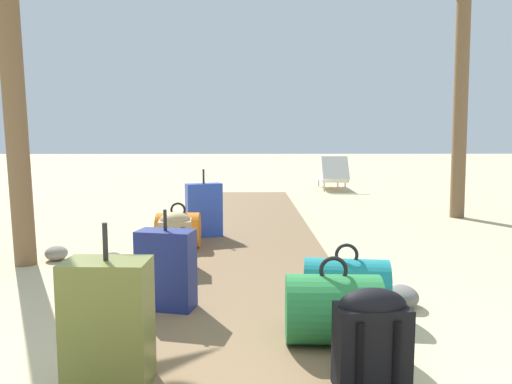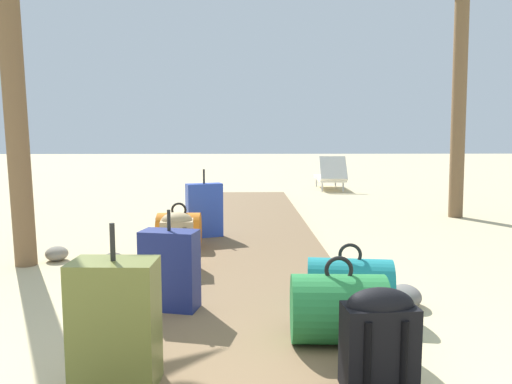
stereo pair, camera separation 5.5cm
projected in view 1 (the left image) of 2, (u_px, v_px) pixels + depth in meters
The scene contains 15 objects.
ground_plane at pixel (247, 261), 4.93m from camera, with size 60.00×60.00×0.00m, color #CCB789.
boardwalk at pixel (248, 238), 5.82m from camera, with size 1.60×9.03×0.08m, color brown.
duffel_bag_orange at pixel (178, 230), 5.15m from camera, with size 0.45×0.38×0.49m.
duffel_bag_green at pixel (333, 309), 2.77m from camera, with size 0.55×0.42×0.51m.
suitcase_navy at pixel (166, 270), 3.32m from camera, with size 0.42×0.28×0.69m.
backpack_black at pixel (372, 337), 2.25m from camera, with size 0.35×0.22×0.49m.
suitcase_olive at pixel (108, 323), 2.28m from camera, with size 0.40×0.25×0.79m.
suitcase_blue at pixel (204, 210), 5.71m from camera, with size 0.45×0.29×0.80m.
duffel_bag_teal at pixel (346, 282), 3.39m from camera, with size 0.63×0.41×0.44m.
backpack_tan at pixel (175, 239), 4.34m from camera, with size 0.31×0.28×0.51m.
lounge_chair at pixel (332, 176), 11.46m from camera, with size 0.65×1.54×0.80m.
rock_left_mid at pixel (113, 257), 4.91m from camera, with size 0.17×0.19×0.09m, color #5B5651.
rock_left_near at pixel (165, 219), 7.02m from camera, with size 0.27×0.26×0.15m, color gray.
rock_right_mid at pixel (403, 296), 3.61m from camera, with size 0.30×0.22×0.15m, color slate.
rock_left_far at pixel (56, 253), 4.95m from camera, with size 0.22×0.25×0.15m, color gray.
Camera 1 is at (0.01, -1.20, 1.26)m, focal length 34.03 mm.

